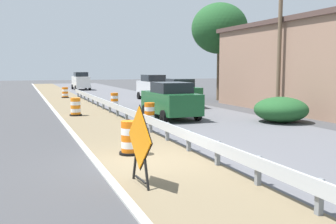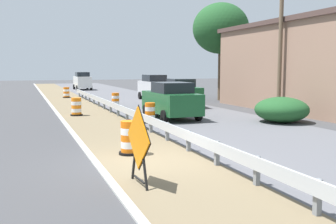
{
  "view_description": "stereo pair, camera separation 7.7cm",
  "coord_description": "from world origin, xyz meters",
  "px_view_note": "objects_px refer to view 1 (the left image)",
  "views": [
    {
      "loc": [
        -3.28,
        -10.6,
        2.76
      ],
      "look_at": [
        1.94,
        3.01,
        1.09
      ],
      "focal_mm": 41.27,
      "sensor_mm": 36.0,
      "label": 1
    },
    {
      "loc": [
        -3.21,
        -10.63,
        2.76
      ],
      "look_at": [
        1.94,
        3.01,
        1.09
      ],
      "focal_mm": 41.27,
      "sensor_mm": 36.0,
      "label": 2
    }
  ],
  "objects_px": {
    "utility_pole_near": "(280,40)",
    "traffic_barrel_close": "(150,114)",
    "traffic_barrel_farther": "(65,93)",
    "car_trailing_near_lane": "(154,88)",
    "car_lead_far_lane": "(81,81)",
    "traffic_barrel_mid": "(76,108)",
    "traffic_barrel_nearest": "(130,139)",
    "traffic_barrel_far": "(115,101)",
    "car_mid_far_lane": "(181,93)",
    "car_lead_near_lane": "(170,100)",
    "warning_sign_diamond": "(140,141)"
  },
  "relations": [
    {
      "from": "traffic_barrel_mid",
      "to": "traffic_barrel_farther",
      "type": "bearing_deg",
      "value": 86.27
    },
    {
      "from": "traffic_barrel_close",
      "to": "car_lead_near_lane",
      "type": "height_order",
      "value": "car_lead_near_lane"
    },
    {
      "from": "warning_sign_diamond",
      "to": "traffic_barrel_far",
      "type": "bearing_deg",
      "value": -104.48
    },
    {
      "from": "traffic_barrel_nearest",
      "to": "car_trailing_near_lane",
      "type": "distance_m",
      "value": 20.95
    },
    {
      "from": "warning_sign_diamond",
      "to": "traffic_barrel_farther",
      "type": "xyz_separation_m",
      "value": [
        1.3,
        28.15,
        -0.6
      ]
    },
    {
      "from": "traffic_barrel_farther",
      "to": "traffic_barrel_far",
      "type": "bearing_deg",
      "value": -76.23
    },
    {
      "from": "traffic_barrel_mid",
      "to": "utility_pole_near",
      "type": "height_order",
      "value": "utility_pole_near"
    },
    {
      "from": "utility_pole_near",
      "to": "traffic_barrel_close",
      "type": "bearing_deg",
      "value": -174.42
    },
    {
      "from": "traffic_barrel_mid",
      "to": "traffic_barrel_nearest",
      "type": "bearing_deg",
      "value": -88.68
    },
    {
      "from": "traffic_barrel_close",
      "to": "traffic_barrel_farther",
      "type": "relative_size",
      "value": 1.04
    },
    {
      "from": "traffic_barrel_mid",
      "to": "car_lead_far_lane",
      "type": "distance_m",
      "value": 27.32
    },
    {
      "from": "utility_pole_near",
      "to": "car_lead_near_lane",
      "type": "bearing_deg",
      "value": 175.43
    },
    {
      "from": "traffic_barrel_close",
      "to": "traffic_barrel_far",
      "type": "distance_m",
      "value": 8.68
    },
    {
      "from": "warning_sign_diamond",
      "to": "car_mid_far_lane",
      "type": "xyz_separation_m",
      "value": [
        8.12,
        16.79,
        -0.05
      ]
    },
    {
      "from": "traffic_barrel_close",
      "to": "traffic_barrel_far",
      "type": "bearing_deg",
      "value": 88.47
    },
    {
      "from": "traffic_barrel_farther",
      "to": "car_trailing_near_lane",
      "type": "distance_m",
      "value": 8.73
    },
    {
      "from": "warning_sign_diamond",
      "to": "traffic_barrel_mid",
      "type": "relative_size",
      "value": 1.85
    },
    {
      "from": "warning_sign_diamond",
      "to": "car_lead_far_lane",
      "type": "xyz_separation_m",
      "value": [
        4.64,
        41.08,
        0.07
      ]
    },
    {
      "from": "traffic_barrel_farther",
      "to": "car_lead_near_lane",
      "type": "xyz_separation_m",
      "value": [
        3.81,
        -17.07,
        0.55
      ]
    },
    {
      "from": "traffic_barrel_close",
      "to": "car_lead_far_lane",
      "type": "distance_m",
      "value": 31.38
    },
    {
      "from": "traffic_barrel_nearest",
      "to": "traffic_barrel_far",
      "type": "distance_m",
      "value": 15.5
    },
    {
      "from": "traffic_barrel_nearest",
      "to": "car_lead_near_lane",
      "type": "distance_m",
      "value": 9.07
    },
    {
      "from": "car_mid_far_lane",
      "to": "car_lead_near_lane",
      "type": "bearing_deg",
      "value": -25.62
    },
    {
      "from": "traffic_barrel_mid",
      "to": "car_trailing_near_lane",
      "type": "relative_size",
      "value": 0.23
    },
    {
      "from": "car_lead_far_lane",
      "to": "utility_pole_near",
      "type": "distance_m",
      "value": 31.53
    },
    {
      "from": "car_lead_far_lane",
      "to": "traffic_barrel_mid",
      "type": "bearing_deg",
      "value": 170.77
    },
    {
      "from": "car_trailing_near_lane",
      "to": "car_mid_far_lane",
      "type": "bearing_deg",
      "value": -1.15
    },
    {
      "from": "car_lead_near_lane",
      "to": "car_trailing_near_lane",
      "type": "height_order",
      "value": "car_trailing_near_lane"
    },
    {
      "from": "car_lead_far_lane",
      "to": "traffic_barrel_far",
      "type": "bearing_deg",
      "value": 177.33
    },
    {
      "from": "traffic_barrel_farther",
      "to": "car_trailing_near_lane",
      "type": "height_order",
      "value": "car_trailing_near_lane"
    },
    {
      "from": "car_mid_far_lane",
      "to": "car_lead_far_lane",
      "type": "bearing_deg",
      "value": -169.72
    },
    {
      "from": "traffic_barrel_mid",
      "to": "traffic_barrel_farther",
      "type": "relative_size",
      "value": 1.06
    },
    {
      "from": "utility_pole_near",
      "to": "traffic_barrel_far",
      "type": "bearing_deg",
      "value": 135.89
    },
    {
      "from": "car_lead_far_lane",
      "to": "utility_pole_near",
      "type": "relative_size",
      "value": 0.52
    },
    {
      "from": "warning_sign_diamond",
      "to": "car_lead_near_lane",
      "type": "height_order",
      "value": "car_lead_near_lane"
    },
    {
      "from": "car_lead_far_lane",
      "to": "traffic_barrel_nearest",
      "type": "bearing_deg",
      "value": 173.7
    },
    {
      "from": "traffic_barrel_mid",
      "to": "car_lead_near_lane",
      "type": "relative_size",
      "value": 0.23
    },
    {
      "from": "traffic_barrel_far",
      "to": "traffic_barrel_mid",
      "type": "bearing_deg",
      "value": -127.45
    },
    {
      "from": "car_lead_far_lane",
      "to": "warning_sign_diamond",
      "type": "bearing_deg",
      "value": 173.3
    },
    {
      "from": "car_lead_far_lane",
      "to": "car_mid_far_lane",
      "type": "xyz_separation_m",
      "value": [
        3.48,
        -24.29,
        -0.12
      ]
    },
    {
      "from": "car_lead_near_lane",
      "to": "car_mid_far_lane",
      "type": "distance_m",
      "value": 6.45
    },
    {
      "from": "car_lead_far_lane",
      "to": "traffic_barrel_farther",
      "type": "bearing_deg",
      "value": 165.25
    },
    {
      "from": "utility_pole_near",
      "to": "car_lead_far_lane",
      "type": "bearing_deg",
      "value": 103.2
    },
    {
      "from": "car_mid_far_lane",
      "to": "utility_pole_near",
      "type": "height_order",
      "value": "utility_pole_near"
    },
    {
      "from": "traffic_barrel_nearest",
      "to": "traffic_barrel_close",
      "type": "distance_m",
      "value": 7.1
    },
    {
      "from": "traffic_barrel_mid",
      "to": "car_lead_near_lane",
      "type": "bearing_deg",
      "value": -32.52
    },
    {
      "from": "traffic_barrel_nearest",
      "to": "utility_pole_near",
      "type": "distance_m",
      "value": 13.92
    },
    {
      "from": "traffic_barrel_farther",
      "to": "utility_pole_near",
      "type": "height_order",
      "value": "utility_pole_near"
    },
    {
      "from": "traffic_barrel_close",
      "to": "car_mid_far_lane",
      "type": "bearing_deg",
      "value": 56.54
    },
    {
      "from": "traffic_barrel_nearest",
      "to": "traffic_barrel_close",
      "type": "xyz_separation_m",
      "value": [
        2.82,
        6.52,
        -0.03
      ]
    }
  ]
}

